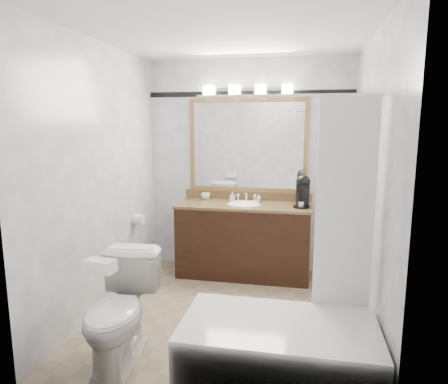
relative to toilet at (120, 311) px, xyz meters
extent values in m
cube|color=gray|center=(0.63, 0.87, -0.40)|extent=(2.40, 2.60, 0.01)
cube|color=white|center=(0.63, 0.87, 2.11)|extent=(2.40, 2.60, 0.01)
cube|color=white|center=(0.63, 2.18, 0.85)|extent=(2.40, 0.01, 2.50)
cube|color=white|center=(0.63, -0.43, 0.85)|extent=(2.40, 0.01, 2.50)
cube|color=white|center=(-0.57, 0.87, 0.85)|extent=(0.01, 2.60, 2.50)
cube|color=white|center=(1.84, 0.87, 0.85)|extent=(0.01, 2.60, 2.50)
cube|color=black|center=(0.63, 1.89, 0.01)|extent=(1.50, 0.55, 0.82)
cube|color=#9B7949|center=(0.63, 1.89, 0.44)|extent=(1.53, 0.58, 0.03)
cube|color=#9B7949|center=(0.63, 2.16, 0.50)|extent=(1.53, 0.03, 0.10)
ellipsoid|color=white|center=(0.63, 1.89, 0.42)|extent=(0.44, 0.34, 0.14)
cube|color=olive|center=(0.63, 2.15, 1.63)|extent=(1.40, 0.04, 0.05)
cube|color=olive|center=(0.63, 2.15, 0.58)|extent=(1.40, 0.04, 0.05)
cube|color=olive|center=(-0.04, 2.15, 1.10)|extent=(0.05, 0.04, 1.00)
cube|color=olive|center=(1.31, 2.15, 1.10)|extent=(0.05, 0.04, 1.00)
cube|color=white|center=(0.63, 2.16, 1.10)|extent=(1.30, 0.01, 1.00)
cube|color=silver|center=(0.63, 2.14, 1.75)|extent=(0.90, 0.05, 0.03)
cube|color=white|center=(0.18, 2.09, 1.73)|extent=(0.12, 0.12, 0.12)
cube|color=white|center=(0.48, 2.09, 1.73)|extent=(0.12, 0.12, 0.12)
cube|color=white|center=(0.78, 2.09, 1.73)|extent=(0.12, 0.12, 0.12)
cube|color=white|center=(1.08, 2.09, 1.73)|extent=(0.12, 0.12, 0.12)
cube|color=black|center=(0.63, 2.17, 1.70)|extent=(2.40, 0.01, 0.06)
cube|color=white|center=(1.16, -0.05, -0.17)|extent=(1.30, 0.72, 0.45)
cylinder|color=silver|center=(1.16, 0.33, 1.55)|extent=(1.30, 0.02, 0.02)
cube|color=white|center=(1.58, 0.32, 0.78)|extent=(0.40, 0.04, 1.55)
cylinder|color=white|center=(-0.51, 1.54, 0.30)|extent=(0.11, 0.12, 0.12)
imported|color=white|center=(0.00, 0.00, 0.00)|extent=(0.51, 0.82, 0.80)
cube|color=white|center=(0.00, -0.25, 0.44)|extent=(0.21, 0.13, 0.08)
cylinder|color=black|center=(1.28, 1.83, 0.46)|extent=(0.18, 0.18, 0.02)
cylinder|color=black|center=(1.29, 1.89, 0.59)|extent=(0.15, 0.15, 0.26)
sphere|color=black|center=(1.29, 1.89, 0.73)|extent=(0.16, 0.16, 0.16)
cube|color=black|center=(1.28, 1.81, 0.68)|extent=(0.12, 0.12, 0.05)
cylinder|color=silver|center=(1.28, 1.81, 0.49)|extent=(0.06, 0.06, 0.06)
imported|color=white|center=(0.13, 2.08, 0.49)|extent=(0.10, 0.10, 0.08)
imported|color=white|center=(0.15, 2.09, 0.49)|extent=(0.09, 0.09, 0.08)
imported|color=white|center=(0.47, 2.05, 0.51)|extent=(0.06, 0.06, 0.11)
imported|color=white|center=(0.78, 2.11, 0.49)|extent=(0.08, 0.08, 0.08)
cube|color=beige|center=(0.76, 2.01, 0.46)|extent=(0.09, 0.08, 0.02)
camera|label=1|loc=(1.29, -2.54, 1.37)|focal=32.00mm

